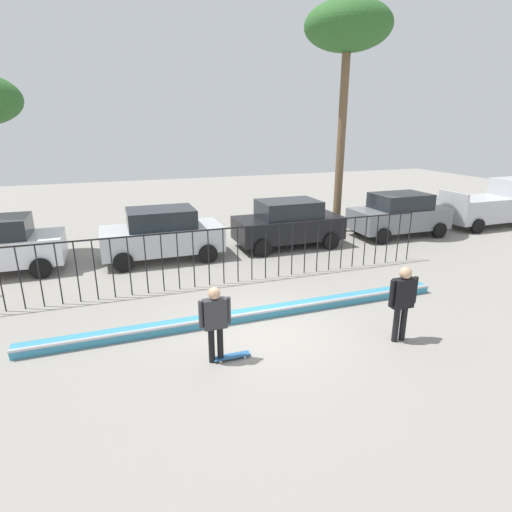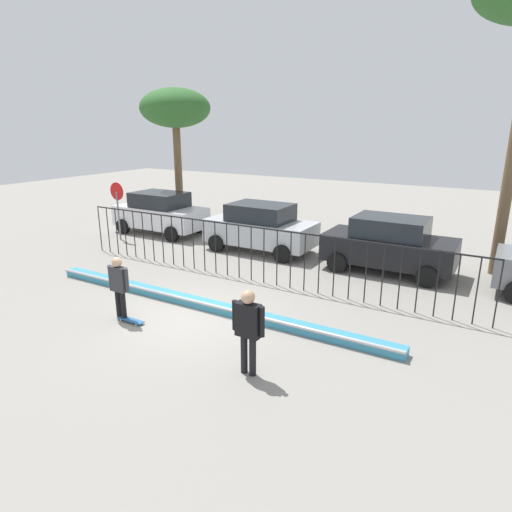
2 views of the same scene
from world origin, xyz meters
The scene contains 11 objects.
ground_plane centered at (0.00, 0.00, 0.00)m, with size 60.00×60.00×0.00m, color gray.
bowl_coping_ledge centered at (0.00, 0.73, 0.12)m, with size 11.00×0.40×0.27m.
perimeter_fence centered at (0.00, 3.36, 1.10)m, with size 14.04×0.04×1.79m.
skateboarder centered at (-1.36, -0.91, 1.01)m, with size 0.68×0.25×1.68m.
skateboard centered at (-1.02, -0.94, 0.06)m, with size 0.80×0.20×0.07m.
camera_operator centered at (2.84, -1.49, 1.08)m, with size 0.73×0.27×1.81m.
parked_car_silver centered at (-1.45, 6.49, 0.97)m, with size 4.30×2.12×1.90m.
parked_car_black centered at (3.58, 6.48, 0.97)m, with size 4.30×2.12×1.90m.
parked_car_gray centered at (8.93, 6.40, 0.97)m, with size 4.30×2.12×1.90m.
pickup_truck centered at (14.46, 6.43, 1.04)m, with size 4.70×2.12×2.24m.
palm_tree_tall centered at (6.77, 8.09, 8.44)m, with size 3.60×3.60×9.61m.
Camera 1 is at (-3.16, -8.41, 4.80)m, focal length 28.94 mm.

